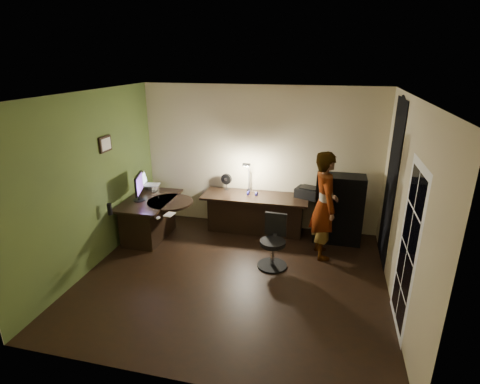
% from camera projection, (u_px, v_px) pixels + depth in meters
% --- Properties ---
extents(floor, '(4.50, 4.00, 0.01)m').
position_uv_depth(floor, '(233.00, 278.00, 5.69)').
color(floor, black).
rests_on(floor, ground).
extents(ceiling, '(4.50, 4.00, 0.01)m').
position_uv_depth(ceiling, '(232.00, 95.00, 4.76)').
color(ceiling, silver).
rests_on(ceiling, floor).
extents(wall_back, '(4.50, 0.01, 2.70)m').
position_uv_depth(wall_back, '(260.00, 158.00, 7.06)').
color(wall_back, '#C1B389').
rests_on(wall_back, floor).
extents(wall_front, '(4.50, 0.01, 2.70)m').
position_uv_depth(wall_front, '(178.00, 269.00, 3.39)').
color(wall_front, '#C1B389').
rests_on(wall_front, floor).
extents(wall_left, '(0.01, 4.00, 2.70)m').
position_uv_depth(wall_left, '(90.00, 182.00, 5.72)').
color(wall_left, '#C1B389').
rests_on(wall_left, floor).
extents(wall_right, '(0.01, 4.00, 2.70)m').
position_uv_depth(wall_right, '(405.00, 209.00, 4.73)').
color(wall_right, '#C1B389').
rests_on(wall_right, floor).
extents(green_wall_overlay, '(0.00, 4.00, 2.70)m').
position_uv_depth(green_wall_overlay, '(91.00, 182.00, 5.72)').
color(green_wall_overlay, '#4A5F29').
rests_on(green_wall_overlay, floor).
extents(arched_doorway, '(0.01, 0.90, 2.60)m').
position_uv_depth(arched_doorway, '(391.00, 184.00, 5.80)').
color(arched_doorway, black).
rests_on(arched_doorway, floor).
extents(french_door, '(0.02, 0.92, 2.10)m').
position_uv_depth(french_door, '(408.00, 250.00, 4.33)').
color(french_door, white).
rests_on(french_door, floor).
extents(framed_picture, '(0.04, 0.30, 0.25)m').
position_uv_depth(framed_picture, '(105.00, 144.00, 5.95)').
color(framed_picture, black).
rests_on(framed_picture, wall_left).
extents(desk_left, '(0.82, 1.32, 0.75)m').
position_uv_depth(desk_left, '(151.00, 219.00, 6.82)').
color(desk_left, black).
rests_on(desk_left, floor).
extents(desk_right, '(1.96, 0.71, 0.73)m').
position_uv_depth(desk_right, '(255.00, 214.00, 7.05)').
color(desk_right, black).
rests_on(desk_right, floor).
extents(cabinet, '(0.83, 0.42, 1.24)m').
position_uv_depth(cabinet, '(339.00, 209.00, 6.62)').
color(cabinet, black).
rests_on(cabinet, floor).
extents(laptop_stand, '(0.27, 0.25, 0.09)m').
position_uv_depth(laptop_stand, '(152.00, 187.00, 7.18)').
color(laptop_stand, silver).
rests_on(laptop_stand, desk_left).
extents(laptop, '(0.38, 0.37, 0.23)m').
position_uv_depth(laptop, '(151.00, 179.00, 7.13)').
color(laptop, silver).
rests_on(laptop, laptop_stand).
extents(monitor, '(0.25, 0.54, 0.35)m').
position_uv_depth(monitor, '(138.00, 191.00, 6.58)').
color(monitor, black).
rests_on(monitor, desk_left).
extents(mouse, '(0.07, 0.10, 0.03)m').
position_uv_depth(mouse, '(158.00, 218.00, 5.88)').
color(mouse, silver).
rests_on(mouse, desk_left).
extents(phone, '(0.09, 0.14, 0.01)m').
position_uv_depth(phone, '(155.00, 192.00, 7.06)').
color(phone, black).
rests_on(phone, desk_left).
extents(pen, '(0.07, 0.12, 0.01)m').
position_uv_depth(pen, '(159.00, 197.00, 6.78)').
color(pen, black).
rests_on(pen, desk_left).
extents(speaker, '(0.08, 0.08, 0.19)m').
position_uv_depth(speaker, '(110.00, 209.00, 6.01)').
color(speaker, black).
rests_on(speaker, desk_left).
extents(notepad, '(0.15, 0.20, 0.01)m').
position_uv_depth(notepad, '(170.00, 214.00, 6.04)').
color(notepad, silver).
rests_on(notepad, desk_left).
extents(desk_fan, '(0.23, 0.16, 0.33)m').
position_uv_depth(desk_fan, '(227.00, 182.00, 7.21)').
color(desk_fan, black).
rests_on(desk_fan, desk_right).
extents(headphones, '(0.21, 0.13, 0.09)m').
position_uv_depth(headphones, '(252.00, 193.00, 6.95)').
color(headphones, navy).
rests_on(headphones, desk_right).
extents(printer, '(0.53, 0.46, 0.20)m').
position_uv_depth(printer, '(309.00, 192.00, 6.84)').
color(printer, black).
rests_on(printer, desk_right).
extents(desk_lamp, '(0.25, 0.34, 0.66)m').
position_uv_depth(desk_lamp, '(249.00, 175.00, 7.04)').
color(desk_lamp, black).
rests_on(desk_lamp, desk_right).
extents(office_chair, '(0.50, 0.50, 0.85)m').
position_uv_depth(office_chair, '(273.00, 243.00, 5.84)').
color(office_chair, black).
rests_on(office_chair, floor).
extents(person, '(0.59, 0.74, 1.79)m').
position_uv_depth(person, '(324.00, 206.00, 6.03)').
color(person, '#D8A88C').
rests_on(person, floor).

